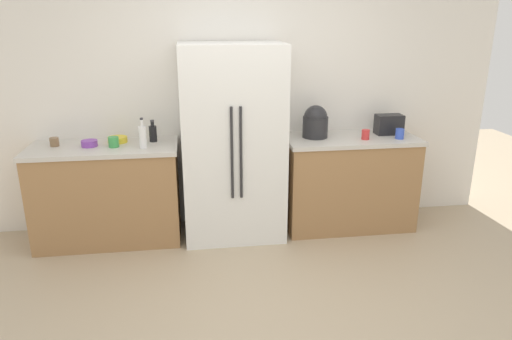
{
  "coord_description": "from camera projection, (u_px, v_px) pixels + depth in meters",
  "views": [
    {
      "loc": [
        -0.52,
        -2.86,
        2.07
      ],
      "look_at": [
        -0.05,
        0.43,
        0.98
      ],
      "focal_mm": 33.01,
      "sensor_mm": 36.0,
      "label": 1
    }
  ],
  "objects": [
    {
      "name": "ground_plane",
      "position": [
        272.0,
        316.0,
        3.41
      ],
      "size": [
        10.42,
        10.42,
        0.0
      ],
      "primitive_type": "plane",
      "color": "tan"
    },
    {
      "name": "kitchen_back_panel",
      "position": [
        242.0,
        94.0,
        4.69
      ],
      "size": [
        5.21,
        0.1,
        2.65
      ],
      "primitive_type": "cube",
      "color": "silver",
      "rests_on": "ground_plane"
    },
    {
      "name": "counter_left",
      "position": [
        108.0,
        194.0,
        4.44
      ],
      "size": [
        1.35,
        0.63,
        0.94
      ],
      "color": "#9E7247",
      "rests_on": "ground_plane"
    },
    {
      "name": "counter_right",
      "position": [
        348.0,
        182.0,
        4.76
      ],
      "size": [
        1.3,
        0.63,
        0.94
      ],
      "color": "#9E7247",
      "rests_on": "ground_plane"
    },
    {
      "name": "refrigerator",
      "position": [
        233.0,
        144.0,
        4.43
      ],
      "size": [
        0.95,
        0.67,
        1.84
      ],
      "color": "white",
      "rests_on": "ground_plane"
    },
    {
      "name": "toaster",
      "position": [
        389.0,
        124.0,
        4.7
      ],
      "size": [
        0.26,
        0.15,
        0.2
      ],
      "primitive_type": "cube",
      "color": "black",
      "rests_on": "counter_right"
    },
    {
      "name": "rice_cooker",
      "position": [
        315.0,
        122.0,
        4.56
      ],
      "size": [
        0.25,
        0.25,
        0.32
      ],
      "color": "#262628",
      "rests_on": "counter_right"
    },
    {
      "name": "bottle_a",
      "position": [
        153.0,
        133.0,
        4.43
      ],
      "size": [
        0.07,
        0.07,
        0.21
      ],
      "color": "black",
      "rests_on": "counter_left"
    },
    {
      "name": "bottle_b",
      "position": [
        143.0,
        137.0,
        4.2
      ],
      "size": [
        0.07,
        0.07,
        0.28
      ],
      "color": "white",
      "rests_on": "counter_left"
    },
    {
      "name": "cup_a",
      "position": [
        400.0,
        134.0,
        4.54
      ],
      "size": [
        0.08,
        0.08,
        0.1
      ],
      "primitive_type": "cylinder",
      "color": "blue",
      "rests_on": "counter_right"
    },
    {
      "name": "cup_b",
      "position": [
        366.0,
        135.0,
        4.52
      ],
      "size": [
        0.08,
        0.08,
        0.09
      ],
      "primitive_type": "cylinder",
      "color": "red",
      "rests_on": "counter_right"
    },
    {
      "name": "cup_c",
      "position": [
        114.0,
        142.0,
        4.25
      ],
      "size": [
        0.09,
        0.09,
        0.09
      ],
      "primitive_type": "cylinder",
      "color": "green",
      "rests_on": "counter_left"
    },
    {
      "name": "cup_d",
      "position": [
        54.0,
        142.0,
        4.28
      ],
      "size": [
        0.08,
        0.08,
        0.08
      ],
      "primitive_type": "cylinder",
      "color": "brown",
      "rests_on": "counter_left"
    },
    {
      "name": "bowl_a",
      "position": [
        118.0,
        140.0,
        4.42
      ],
      "size": [
        0.18,
        0.18,
        0.05
      ],
      "primitive_type": "cylinder",
      "color": "yellow",
      "rests_on": "counter_left"
    },
    {
      "name": "bowl_b",
      "position": [
        89.0,
        143.0,
        4.28
      ],
      "size": [
        0.14,
        0.14,
        0.06
      ],
      "primitive_type": "cylinder",
      "color": "purple",
      "rests_on": "counter_left"
    }
  ]
}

